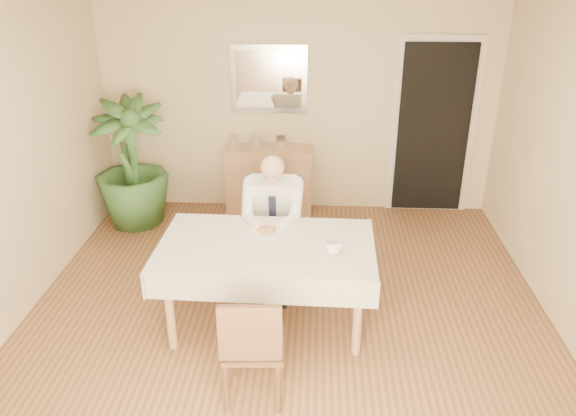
# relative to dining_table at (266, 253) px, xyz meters

# --- Properties ---
(room) EXTENTS (5.00, 5.02, 2.60)m
(room) POSITION_rel_dining_table_xyz_m (0.16, -0.09, 0.63)
(room) COLOR brown
(room) RESTS_ON ground
(doorway) EXTENTS (0.96, 0.07, 2.10)m
(doorway) POSITION_rel_dining_table_xyz_m (1.71, 2.37, 0.33)
(doorway) COLOR beige
(doorway) RESTS_ON ground
(mirror) EXTENTS (0.86, 0.04, 0.76)m
(mirror) POSITION_rel_dining_table_xyz_m (-0.17, 2.38, 0.88)
(mirror) COLOR silver
(mirror) RESTS_ON room
(dining_table) EXTENTS (1.74, 1.06, 0.75)m
(dining_table) POSITION_rel_dining_table_xyz_m (0.00, 0.00, 0.00)
(dining_table) COLOR #A4805D
(dining_table) RESTS_ON ground
(chair_far) EXTENTS (0.42, 0.42, 0.85)m
(chair_far) POSITION_rel_dining_table_xyz_m (-0.00, 0.88, -0.19)
(chair_far) COLOR #442915
(chair_far) RESTS_ON ground
(chair_near) EXTENTS (0.43, 0.43, 0.87)m
(chair_near) POSITION_rel_dining_table_xyz_m (-0.02, -0.92, -0.18)
(chair_near) COLOR #442915
(chair_near) RESTS_ON ground
(seated_man) EXTENTS (0.48, 0.72, 1.24)m
(seated_man) POSITION_rel_dining_table_xyz_m (0.00, 0.59, 0.02)
(seated_man) COLOR white
(seated_man) RESTS_ON ground
(plate) EXTENTS (0.26, 0.26, 0.02)m
(plate) POSITION_rel_dining_table_xyz_m (-0.02, 0.18, 0.09)
(plate) COLOR white
(plate) RESTS_ON dining_table
(food) EXTENTS (0.14, 0.14, 0.06)m
(food) POSITION_rel_dining_table_xyz_m (-0.02, 0.18, 0.11)
(food) COLOR olive
(food) RESTS_ON dining_table
(knife) EXTENTS (0.01, 0.13, 0.01)m
(knife) POSITION_rel_dining_table_xyz_m (0.02, 0.12, 0.11)
(knife) COLOR silver
(knife) RESTS_ON dining_table
(fork) EXTENTS (0.01, 0.13, 0.01)m
(fork) POSITION_rel_dining_table_xyz_m (-0.06, 0.12, 0.11)
(fork) COLOR silver
(fork) RESTS_ON dining_table
(coffee_mug) EXTENTS (0.16, 0.16, 0.11)m
(coffee_mug) POSITION_rel_dining_table_xyz_m (0.53, -0.13, 0.14)
(coffee_mug) COLOR white
(coffee_mug) RESTS_ON dining_table
(sideboard) EXTENTS (1.00, 0.34, 0.80)m
(sideboard) POSITION_rel_dining_table_xyz_m (-0.17, 2.23, -0.27)
(sideboard) COLOR #A4805D
(sideboard) RESTS_ON ground
(photo_frame_left) EXTENTS (0.10, 0.02, 0.14)m
(photo_frame_left) POSITION_rel_dining_table_xyz_m (-0.58, 2.29, 0.20)
(photo_frame_left) COLOR silver
(photo_frame_left) RESTS_ON sideboard
(photo_frame_center) EXTENTS (0.10, 0.02, 0.14)m
(photo_frame_center) POSITION_rel_dining_table_xyz_m (-0.32, 2.30, 0.20)
(photo_frame_center) COLOR silver
(photo_frame_center) RESTS_ON sideboard
(photo_frame_right) EXTENTS (0.10, 0.02, 0.14)m
(photo_frame_right) POSITION_rel_dining_table_xyz_m (-0.03, 2.27, 0.20)
(photo_frame_right) COLOR silver
(photo_frame_right) RESTS_ON sideboard
(potted_palm) EXTENTS (0.98, 0.98, 1.44)m
(potted_palm) POSITION_rel_dining_table_xyz_m (-1.67, 1.83, 0.05)
(potted_palm) COLOR #284C21
(potted_palm) RESTS_ON ground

